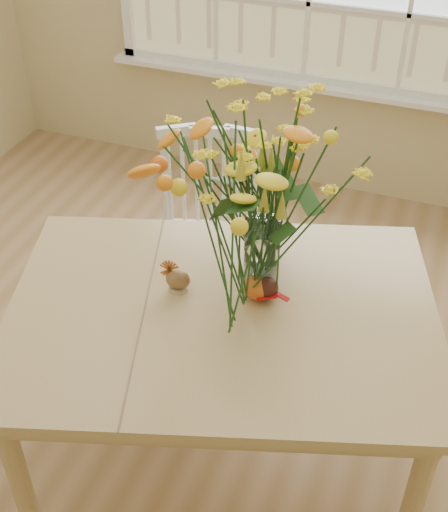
% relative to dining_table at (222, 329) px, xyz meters
% --- Properties ---
extents(floor, '(4.00, 4.50, 0.01)m').
position_rel_dining_table_xyz_m(floor, '(-0.29, -0.07, -0.70)').
color(floor, '#977449').
rests_on(floor, ground).
extents(dining_table, '(1.72, 1.45, 0.79)m').
position_rel_dining_table_xyz_m(dining_table, '(0.00, 0.00, 0.00)').
color(dining_table, tan).
rests_on(dining_table, floor).
extents(windsor_chair, '(0.56, 0.55, 0.98)m').
position_rel_dining_table_xyz_m(windsor_chair, '(-0.35, 0.75, -0.15)').
color(windsor_chair, white).
rests_on(windsor_chair, floor).
extents(flower_vase, '(0.58, 0.58, 0.69)m').
position_rel_dining_table_xyz_m(flower_vase, '(0.08, 0.17, 0.51)').
color(flower_vase, white).
rests_on(flower_vase, dining_table).
extents(pumpkin, '(0.10, 0.10, 0.08)m').
position_rel_dining_table_xyz_m(pumpkin, '(0.09, 0.11, 0.13)').
color(pumpkin, '#D45218').
rests_on(pumpkin, dining_table).
extents(turkey_figurine, '(0.10, 0.08, 0.11)m').
position_rel_dining_table_xyz_m(turkey_figurine, '(-0.18, 0.05, 0.14)').
color(turkey_figurine, '#CCB78C').
rests_on(turkey_figurine, dining_table).
extents(dark_gourd, '(0.12, 0.09, 0.08)m').
position_rel_dining_table_xyz_m(dark_gourd, '(0.12, 0.11, 0.13)').
color(dark_gourd, '#38160F').
rests_on(dark_gourd, dining_table).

